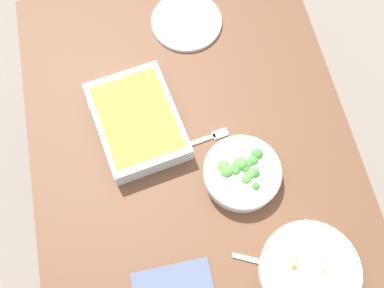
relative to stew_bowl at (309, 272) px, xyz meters
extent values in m
plane|color=slate|center=(0.40, 0.21, -0.77)|extent=(6.00, 6.00, 0.00)
cube|color=brown|center=(0.40, 0.21, -0.05)|extent=(1.20, 0.90, 0.04)
cylinder|color=brown|center=(0.94, -0.18, -0.42)|extent=(0.06, 0.06, 0.70)
cylinder|color=brown|center=(0.94, 0.60, -0.42)|extent=(0.06, 0.06, 0.70)
cylinder|color=white|center=(0.00, 0.00, 0.00)|extent=(0.24, 0.24, 0.05)
torus|color=white|center=(0.00, 0.00, 0.02)|extent=(0.25, 0.25, 0.01)
cylinder|color=#B2844C|center=(0.00, 0.00, 0.00)|extent=(0.20, 0.20, 0.03)
sphere|color=#B2844C|center=(-0.01, -0.03, 0.02)|extent=(0.02, 0.02, 0.02)
sphere|color=#B2844C|center=(0.03, 0.03, 0.02)|extent=(0.02, 0.02, 0.02)
sphere|color=#C66633|center=(0.02, 0.04, 0.02)|extent=(0.02, 0.02, 0.02)
cylinder|color=white|center=(0.28, 0.10, -0.01)|extent=(0.20, 0.20, 0.05)
torus|color=white|center=(0.28, 0.10, 0.01)|extent=(0.21, 0.21, 0.01)
cylinder|color=#8CB272|center=(0.28, 0.10, 0.00)|extent=(0.17, 0.17, 0.02)
sphere|color=#3D7A33|center=(0.27, 0.07, 0.01)|extent=(0.03, 0.03, 0.03)
sphere|color=#569E42|center=(0.29, 0.14, 0.02)|extent=(0.04, 0.04, 0.04)
sphere|color=#569E42|center=(0.26, 0.09, 0.01)|extent=(0.03, 0.03, 0.03)
sphere|color=#3D7A33|center=(0.29, 0.09, 0.01)|extent=(0.02, 0.02, 0.02)
sphere|color=#569E42|center=(0.30, 0.10, 0.02)|extent=(0.04, 0.04, 0.04)
sphere|color=#3D7A33|center=(0.29, 0.11, 0.01)|extent=(0.03, 0.03, 0.03)
sphere|color=#569E42|center=(0.31, 0.14, 0.02)|extent=(0.03, 0.03, 0.03)
sphere|color=#569E42|center=(0.29, 0.09, 0.01)|extent=(0.02, 0.02, 0.02)
sphere|color=#478C38|center=(0.30, 0.08, 0.01)|extent=(0.03, 0.03, 0.03)
sphere|color=#478C38|center=(0.31, 0.06, 0.01)|extent=(0.03, 0.03, 0.03)
sphere|color=#3D7A33|center=(0.32, 0.05, 0.01)|extent=(0.03, 0.03, 0.03)
sphere|color=#569E42|center=(0.27, 0.08, 0.01)|extent=(0.03, 0.03, 0.03)
sphere|color=#478C38|center=(0.29, 0.12, 0.01)|extent=(0.03, 0.03, 0.03)
sphere|color=#3D7A33|center=(0.23, 0.08, 0.01)|extent=(0.02, 0.02, 0.02)
cube|color=silver|center=(0.49, 0.34, 0.00)|extent=(0.33, 0.26, 0.06)
cube|color=gold|center=(0.49, 0.34, 0.01)|extent=(0.29, 0.23, 0.04)
cylinder|color=silver|center=(0.81, 0.14, -0.03)|extent=(0.22, 0.22, 0.01)
cube|color=silver|center=(0.05, 0.11, -0.03)|extent=(0.07, 0.13, 0.01)
ellipsoid|color=silver|center=(0.02, 0.03, -0.03)|extent=(0.04, 0.05, 0.01)
cube|color=silver|center=(0.40, 0.21, -0.03)|extent=(0.03, 0.14, 0.01)
cube|color=silver|center=(0.42, 0.12, -0.03)|extent=(0.03, 0.05, 0.01)
camera|label=1|loc=(-0.08, 0.31, 1.19)|focal=44.09mm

